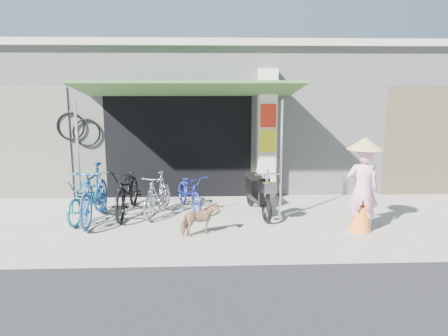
{
  "coord_description": "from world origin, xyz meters",
  "views": [
    {
      "loc": [
        -0.56,
        -7.57,
        2.68
      ],
      "look_at": [
        -0.2,
        1.0,
        1.0
      ],
      "focal_mm": 35.0,
      "sensor_mm": 36.0,
      "label": 1
    }
  ],
  "objects_px": {
    "bike_black": "(128,190)",
    "bike_blue": "(94,194)",
    "street_dog": "(200,220)",
    "bike_teal": "(88,198)",
    "nun": "(363,185)",
    "bike_silver": "(158,194)",
    "bike_navy": "(189,192)",
    "moped": "(258,192)"
  },
  "relations": [
    {
      "from": "bike_teal",
      "to": "moped",
      "type": "height_order",
      "value": "moped"
    },
    {
      "from": "bike_black",
      "to": "street_dog",
      "type": "bearing_deg",
      "value": -40.22
    },
    {
      "from": "bike_black",
      "to": "bike_teal",
      "type": "bearing_deg",
      "value": -155.92
    },
    {
      "from": "bike_teal",
      "to": "moped",
      "type": "bearing_deg",
      "value": 14.74
    },
    {
      "from": "bike_silver",
      "to": "bike_navy",
      "type": "height_order",
      "value": "bike_silver"
    },
    {
      "from": "bike_navy",
      "to": "nun",
      "type": "distance_m",
      "value": 3.55
    },
    {
      "from": "bike_black",
      "to": "nun",
      "type": "distance_m",
      "value": 4.63
    },
    {
      "from": "bike_teal",
      "to": "bike_black",
      "type": "height_order",
      "value": "bike_black"
    },
    {
      "from": "bike_black",
      "to": "street_dog",
      "type": "height_order",
      "value": "bike_black"
    },
    {
      "from": "bike_teal",
      "to": "bike_blue",
      "type": "height_order",
      "value": "bike_blue"
    },
    {
      "from": "bike_silver",
      "to": "nun",
      "type": "distance_m",
      "value": 4.02
    },
    {
      "from": "bike_blue",
      "to": "bike_black",
      "type": "relative_size",
      "value": 0.97
    },
    {
      "from": "bike_blue",
      "to": "bike_black",
      "type": "height_order",
      "value": "bike_blue"
    },
    {
      "from": "street_dog",
      "to": "nun",
      "type": "xyz_separation_m",
      "value": [
        2.94,
        0.13,
        0.57
      ]
    },
    {
      "from": "nun",
      "to": "bike_navy",
      "type": "bearing_deg",
      "value": -13.77
    },
    {
      "from": "bike_teal",
      "to": "bike_black",
      "type": "relative_size",
      "value": 0.86
    },
    {
      "from": "bike_navy",
      "to": "bike_silver",
      "type": "bearing_deg",
      "value": -172.19
    },
    {
      "from": "bike_black",
      "to": "street_dog",
      "type": "distance_m",
      "value": 2.04
    },
    {
      "from": "bike_navy",
      "to": "street_dog",
      "type": "distance_m",
      "value": 1.65
    },
    {
      "from": "bike_teal",
      "to": "bike_silver",
      "type": "height_order",
      "value": "bike_silver"
    },
    {
      "from": "nun",
      "to": "bike_blue",
      "type": "bearing_deg",
      "value": 2.82
    },
    {
      "from": "bike_blue",
      "to": "nun",
      "type": "distance_m",
      "value": 5.07
    },
    {
      "from": "moped",
      "to": "nun",
      "type": "bearing_deg",
      "value": -43.22
    },
    {
      "from": "bike_blue",
      "to": "moped",
      "type": "bearing_deg",
      "value": 9.16
    },
    {
      "from": "bike_black",
      "to": "bike_navy",
      "type": "height_order",
      "value": "bike_black"
    },
    {
      "from": "moped",
      "to": "nun",
      "type": "relative_size",
      "value": 0.99
    },
    {
      "from": "bike_teal",
      "to": "moped",
      "type": "distance_m",
      "value": 3.42
    },
    {
      "from": "bike_silver",
      "to": "street_dog",
      "type": "relative_size",
      "value": 2.14
    },
    {
      "from": "bike_blue",
      "to": "bike_silver",
      "type": "xyz_separation_m",
      "value": [
        1.18,
        0.41,
        -0.12
      ]
    },
    {
      "from": "bike_teal",
      "to": "nun",
      "type": "xyz_separation_m",
      "value": [
        5.18,
        -0.95,
        0.43
      ]
    },
    {
      "from": "bike_black",
      "to": "moped",
      "type": "xyz_separation_m",
      "value": [
        2.68,
        -0.06,
        -0.06
      ]
    },
    {
      "from": "bike_teal",
      "to": "bike_navy",
      "type": "bearing_deg",
      "value": 26.28
    },
    {
      "from": "bike_teal",
      "to": "bike_silver",
      "type": "bearing_deg",
      "value": 20.05
    },
    {
      "from": "nun",
      "to": "bike_silver",
      "type": "bearing_deg",
      "value": -5.54
    },
    {
      "from": "street_dog",
      "to": "bike_navy",
      "type": "bearing_deg",
      "value": -19.49
    },
    {
      "from": "bike_black",
      "to": "moped",
      "type": "height_order",
      "value": "bike_black"
    },
    {
      "from": "bike_blue",
      "to": "moped",
      "type": "distance_m",
      "value": 3.27
    },
    {
      "from": "bike_black",
      "to": "bike_blue",
      "type": "bearing_deg",
      "value": -137.0
    },
    {
      "from": "bike_teal",
      "to": "bike_black",
      "type": "bearing_deg",
      "value": 32.59
    },
    {
      "from": "bike_teal",
      "to": "bike_blue",
      "type": "distance_m",
      "value": 0.29
    },
    {
      "from": "bike_silver",
      "to": "moped",
      "type": "bearing_deg",
      "value": 15.22
    },
    {
      "from": "bike_black",
      "to": "street_dog",
      "type": "relative_size",
      "value": 2.78
    }
  ]
}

